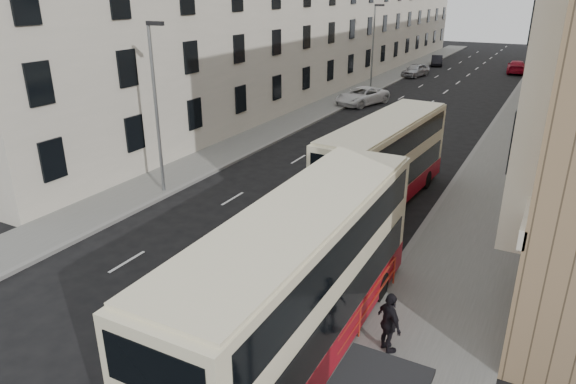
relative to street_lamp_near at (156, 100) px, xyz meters
The scene contains 16 objects.
pavement_right 23.47m from the street_lamp_near, 51.44° to the left, with size 4.00×120.00×0.15m, color slate.
pavement_left 18.60m from the street_lamp_near, 93.66° to the left, with size 3.00×120.00×0.15m, color slate.
kerb_right 22.30m from the street_lamp_near, 55.55° to the left, with size 0.25×120.00×0.15m, color gray.
kerb_left 18.57m from the street_lamp_near, 88.89° to the left, with size 0.25×120.00×0.15m, color gray.
road_markings 33.92m from the street_lamp_near, 79.11° to the left, with size 10.00×110.00×0.01m, color silver, non-canonical shape.
terrace_left 34.29m from the street_lamp_near, 101.93° to the left, with size 9.18×79.00×13.25m.
guard_railing 14.56m from the street_lamp_near, 26.38° to the right, with size 0.06×6.56×1.01m.
street_lamp_near is the anchor object (origin of this frame).
street_lamp_far 30.00m from the street_lamp_near, 90.00° to the left, with size 0.93×0.18×8.00m.
double_decker_front 13.82m from the street_lamp_near, 33.50° to the right, with size 2.69×11.11×4.42m.
double_decker_rear 10.91m from the street_lamp_near, 20.37° to the left, with size 3.05×10.33×4.07m.
pedestrian_far 15.40m from the street_lamp_near, 25.55° to the right, with size 1.06×0.44×1.80m, color black.
white_van 24.77m from the street_lamp_near, 87.31° to the left, with size 2.47×5.36×1.49m, color white.
car_silver 42.03m from the street_lamp_near, 88.42° to the left, with size 1.76×4.37×1.49m, color #B1B4B9.
car_dark 52.46m from the street_lamp_near, 88.74° to the left, with size 1.39×3.97×1.31m, color black.
car_red 51.48m from the street_lamp_near, 77.48° to the left, with size 2.09×5.15×1.49m, color #A0081C.
Camera 1 is at (10.21, -5.94, 9.46)m, focal length 32.00 mm.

